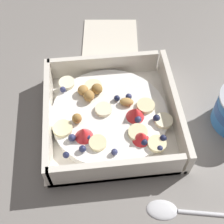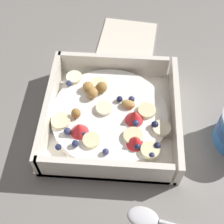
% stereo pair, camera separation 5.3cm
% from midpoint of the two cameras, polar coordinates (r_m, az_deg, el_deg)
% --- Properties ---
extents(ground_plane, '(2.40, 2.40, 0.00)m').
position_cam_midpoint_polar(ground_plane, '(0.56, -3.26, -1.45)').
color(ground_plane, gray).
extents(fruit_bowl, '(0.23, 0.23, 0.06)m').
position_cam_midpoint_polar(fruit_bowl, '(0.54, -2.82, -0.97)').
color(fruit_bowl, white).
rests_on(fruit_bowl, ground).
extents(spoon, '(0.05, 0.17, 0.01)m').
position_cam_midpoint_polar(spoon, '(0.49, 9.34, -17.87)').
color(spoon, silver).
rests_on(spoon, ground).
extents(folded_napkin, '(0.13, 0.13, 0.01)m').
position_cam_midpoint_polar(folded_napkin, '(0.70, -2.56, 13.58)').
color(folded_napkin, silver).
rests_on(folded_napkin, ground).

